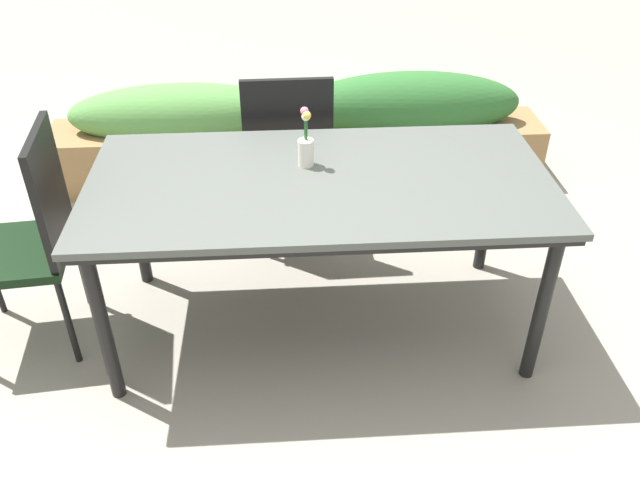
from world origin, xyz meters
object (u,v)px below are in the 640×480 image
(chair_far_side, at_px, (288,147))
(flower_vase, at_px, (306,144))
(planter_box, at_px, (300,133))
(dining_table, at_px, (320,192))
(chair_end_left, at_px, (30,233))

(chair_far_side, relative_size, flower_vase, 3.81)
(chair_far_side, height_order, planter_box, chair_far_side)
(chair_far_side, bearing_deg, dining_table, -81.88)
(flower_vase, bearing_deg, planter_box, 89.23)
(chair_end_left, xyz_separation_m, flower_vase, (1.14, 0.11, 0.31))
(dining_table, bearing_deg, planter_box, 91.37)
(chair_far_side, bearing_deg, flower_vase, -84.68)
(chair_end_left, height_order, chair_far_side, chair_end_left)
(flower_vase, bearing_deg, dining_table, -67.56)
(dining_table, xyz_separation_m, chair_end_left, (-1.19, 0.01, -0.15))
(chair_far_side, height_order, flower_vase, flower_vase)
(dining_table, bearing_deg, chair_far_side, 99.24)
(chair_end_left, bearing_deg, dining_table, -96.00)
(dining_table, relative_size, planter_box, 0.62)
(dining_table, distance_m, planter_box, 1.43)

